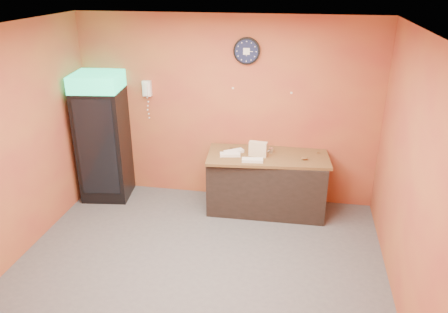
# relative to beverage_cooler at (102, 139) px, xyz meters

# --- Properties ---
(floor) EXTENTS (4.50, 4.50, 0.00)m
(floor) POSITION_rel_beverage_cooler_xyz_m (1.86, -1.61, -0.96)
(floor) COLOR #47474C
(floor) RESTS_ON ground
(back_wall) EXTENTS (4.50, 0.02, 2.80)m
(back_wall) POSITION_rel_beverage_cooler_xyz_m (1.86, 0.39, 0.44)
(back_wall) COLOR #B26832
(back_wall) RESTS_ON floor
(left_wall) EXTENTS (0.02, 4.00, 2.80)m
(left_wall) POSITION_rel_beverage_cooler_xyz_m (-0.39, -1.61, 0.44)
(left_wall) COLOR #B26832
(left_wall) RESTS_ON floor
(right_wall) EXTENTS (0.02, 4.00, 2.80)m
(right_wall) POSITION_rel_beverage_cooler_xyz_m (4.11, -1.61, 0.44)
(right_wall) COLOR #B26832
(right_wall) RESTS_ON floor
(ceiling) EXTENTS (4.50, 4.00, 0.02)m
(ceiling) POSITION_rel_beverage_cooler_xyz_m (1.86, -1.61, 1.84)
(ceiling) COLOR white
(ceiling) RESTS_ON back_wall
(beverage_cooler) EXTENTS (0.77, 0.78, 1.97)m
(beverage_cooler) POSITION_rel_beverage_cooler_xyz_m (0.00, 0.00, 0.00)
(beverage_cooler) COLOR black
(beverage_cooler) RESTS_ON floor
(prep_counter) EXTENTS (1.71, 0.79, 0.85)m
(prep_counter) POSITION_rel_beverage_cooler_xyz_m (2.54, 0.02, -0.54)
(prep_counter) COLOR black
(prep_counter) RESTS_ON floor
(wall_clock) EXTENTS (0.38, 0.06, 0.38)m
(wall_clock) POSITION_rel_beverage_cooler_xyz_m (2.15, 0.36, 1.33)
(wall_clock) COLOR black
(wall_clock) RESTS_ON back_wall
(wall_phone) EXTENTS (0.13, 0.11, 0.24)m
(wall_phone) POSITION_rel_beverage_cooler_xyz_m (0.65, 0.34, 0.73)
(wall_phone) COLOR white
(wall_phone) RESTS_ON back_wall
(butcher_paper) EXTENTS (1.80, 0.96, 0.04)m
(butcher_paper) POSITION_rel_beverage_cooler_xyz_m (2.54, 0.02, -0.10)
(butcher_paper) COLOR brown
(butcher_paper) RESTS_ON prep_counter
(sub_roll_stack) EXTENTS (0.26, 0.12, 0.22)m
(sub_roll_stack) POSITION_rel_beverage_cooler_xyz_m (2.40, -0.05, 0.03)
(sub_roll_stack) COLOR beige
(sub_roll_stack) RESTS_ON butcher_paper
(wrapped_sandwich_left) EXTENTS (0.31, 0.17, 0.04)m
(wrapped_sandwich_left) POSITION_rel_beverage_cooler_xyz_m (2.00, -0.11, -0.06)
(wrapped_sandwich_left) COLOR white
(wrapped_sandwich_left) RESTS_ON butcher_paper
(wrapped_sandwich_mid) EXTENTS (0.30, 0.15, 0.04)m
(wrapped_sandwich_mid) POSITION_rel_beverage_cooler_xyz_m (2.34, -0.26, -0.06)
(wrapped_sandwich_mid) COLOR white
(wrapped_sandwich_mid) RESTS_ON butcher_paper
(wrapped_sandwich_right) EXTENTS (0.30, 0.25, 0.04)m
(wrapped_sandwich_right) POSITION_rel_beverage_cooler_xyz_m (2.04, 0.01, -0.06)
(wrapped_sandwich_right) COLOR white
(wrapped_sandwich_right) RESTS_ON butcher_paper
(kitchen_tool) EXTENTS (0.07, 0.07, 0.07)m
(kitchen_tool) POSITION_rel_beverage_cooler_xyz_m (2.57, 0.12, -0.04)
(kitchen_tool) COLOR silver
(kitchen_tool) RESTS_ON butcher_paper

